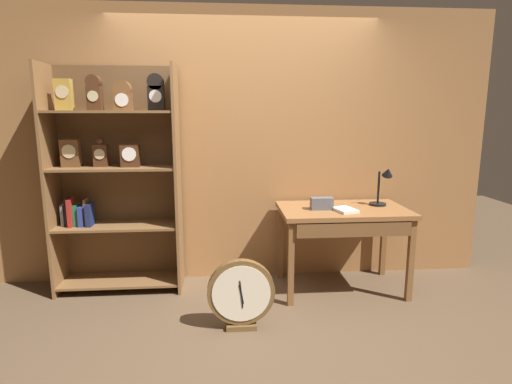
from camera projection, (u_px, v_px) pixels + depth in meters
ground_plane at (256, 341)px, 2.98m from camera, size 10.00×10.00×0.00m
back_wood_panel at (245, 147)px, 3.98m from camera, size 4.80×0.05×2.60m
bookshelf at (114, 176)px, 3.71m from camera, size 1.13×0.40×2.04m
workbench at (344, 219)px, 3.73m from camera, size 1.15×0.71×0.78m
desk_lamp at (383, 186)px, 3.79m from camera, size 0.19×0.19×0.37m
toolbox_small at (322, 203)px, 3.67m from camera, size 0.20×0.09×0.11m
open_repair_manual at (345, 210)px, 3.61m from camera, size 0.21×0.26×0.02m
round_clock_large at (241, 294)px, 3.10m from camera, size 0.51×0.11×0.55m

